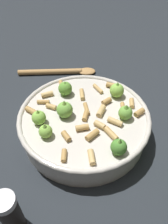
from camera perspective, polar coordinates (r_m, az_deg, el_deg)
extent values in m
plane|color=#23282D|center=(0.54, 0.00, -5.01)|extent=(2.40, 2.40, 0.00)
cylinder|color=beige|center=(0.52, 0.00, -3.00)|extent=(0.28, 0.28, 0.06)
torus|color=beige|center=(0.50, 0.00, -0.82)|extent=(0.29, 0.29, 0.01)
sphere|color=#75B247|center=(0.49, 10.23, -0.20)|extent=(0.03, 0.03, 0.03)
cone|color=#609E38|center=(0.48, 10.47, 1.14)|extent=(0.02, 0.02, 0.01)
sphere|color=#8CC64C|center=(0.48, -11.14, -1.37)|extent=(0.03, 0.03, 0.03)
cone|color=#8CC64C|center=(0.47, -11.40, -0.06)|extent=(0.01, 0.01, 0.01)
sphere|color=#609E38|center=(0.54, -4.69, 5.83)|extent=(0.03, 0.03, 0.03)
cone|color=#75B247|center=(0.53, -4.79, 7.11)|extent=(0.02, 0.02, 0.01)
sphere|color=#75B247|center=(0.49, -4.81, 0.56)|extent=(0.03, 0.03, 0.03)
cone|color=#8CC64C|center=(0.47, -4.95, 2.15)|extent=(0.02, 0.02, 0.02)
sphere|color=#8CC64C|center=(0.54, 8.14, 5.33)|extent=(0.03, 0.03, 0.03)
cone|color=#75B247|center=(0.53, 8.33, 6.80)|extent=(0.01, 0.01, 0.02)
sphere|color=#4C8933|center=(0.43, 8.62, -8.59)|extent=(0.03, 0.03, 0.03)
cone|color=#75B247|center=(0.42, 8.86, -7.21)|extent=(0.01, 0.01, 0.01)
sphere|color=#8CC64C|center=(0.46, -9.52, -4.76)|extent=(0.03, 0.03, 0.03)
cone|color=#8CC64C|center=(0.44, -9.74, -3.52)|extent=(0.01, 0.01, 0.01)
cylinder|color=tan|center=(0.42, 1.88, -11.11)|extent=(0.03, 0.02, 0.01)
cylinder|color=tan|center=(0.52, -8.14, 1.37)|extent=(0.02, 0.02, 0.01)
cylinder|color=tan|center=(0.55, -9.12, 4.38)|extent=(0.01, 0.03, 0.01)
cylinder|color=tan|center=(0.50, 4.26, 0.25)|extent=(0.03, 0.03, 0.01)
cylinder|color=tan|center=(0.49, -0.11, -1.08)|extent=(0.03, 0.02, 0.01)
cylinder|color=tan|center=(0.47, 3.93, -3.19)|extent=(0.03, 0.02, 0.01)
cylinder|color=tan|center=(0.45, -4.44, -5.99)|extent=(0.02, 0.01, 0.01)
cylinder|color=tan|center=(0.53, -10.08, 2.51)|extent=(0.02, 0.03, 0.01)
cylinder|color=tan|center=(0.45, 2.06, -5.70)|extent=(0.02, 0.03, 0.01)
cylinder|color=tan|center=(0.47, -0.45, -3.88)|extent=(0.02, 0.03, 0.01)
cylinder|color=tan|center=(0.43, -5.00, -10.68)|extent=(0.03, 0.02, 0.01)
cylinder|color=tan|center=(0.46, 6.74, -5.35)|extent=(0.04, 0.02, 0.01)
cylinder|color=tan|center=(0.57, -5.69, 6.91)|extent=(0.02, 0.01, 0.01)
cylinder|color=tan|center=(0.52, 9.61, 1.28)|extent=(0.03, 0.02, 0.01)
cylinder|color=tan|center=(0.54, -0.50, 4.41)|extent=(0.03, 0.02, 0.01)
cylinder|color=tan|center=(0.53, 5.62, 2.69)|extent=(0.02, 0.02, 0.01)
cylinder|color=tan|center=(0.56, 3.47, 5.80)|extent=(0.03, 0.01, 0.01)
cylinder|color=tan|center=(0.51, 13.55, -0.13)|extent=(0.02, 0.03, 0.01)
cylinder|color=tan|center=(0.48, 7.70, -2.37)|extent=(0.03, 0.03, 0.01)
cylinder|color=tan|center=(0.53, 11.77, 2.18)|extent=(0.03, 0.02, 0.01)
cylinder|color=tan|center=(0.51, 0.61, 0.84)|extent=(0.03, 0.02, 0.01)
cylinder|color=tan|center=(0.51, -12.75, 0.20)|extent=(0.03, 0.03, 0.01)
cylinder|color=tan|center=(0.57, 6.82, 6.60)|extent=(0.03, 0.03, 0.01)
cylinder|color=black|center=(0.41, -17.65, -23.24)|extent=(0.03, 0.03, 0.09)
cylinder|color=silver|center=(0.37, -19.38, -20.29)|extent=(0.04, 0.04, 0.01)
cylinder|color=#B2844C|center=(0.72, -8.39, 9.86)|extent=(0.08, 0.19, 0.02)
ellipsoid|color=#B2844C|center=(0.71, 0.72, 10.06)|extent=(0.05, 0.06, 0.01)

